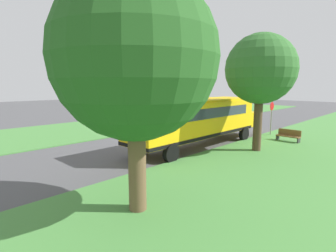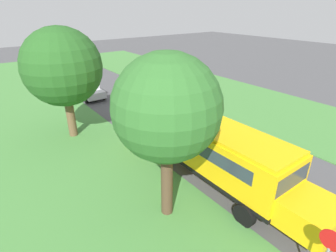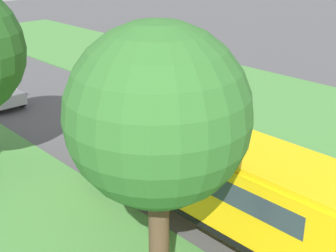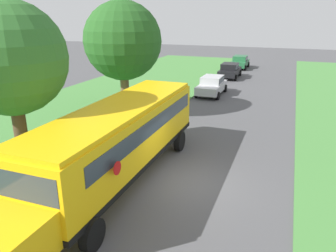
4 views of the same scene
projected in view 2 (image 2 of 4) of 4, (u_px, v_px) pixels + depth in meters
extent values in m
plane|color=#4C4C4F|center=(223.00, 150.00, 16.83)|extent=(120.00, 120.00, 0.00)
cube|color=#47843D|center=(65.00, 219.00, 11.39)|extent=(12.00, 80.00, 0.08)
cube|color=#47843D|center=(297.00, 117.00, 21.69)|extent=(10.00, 80.00, 0.07)
cube|color=yellow|center=(199.00, 140.00, 14.10)|extent=(2.50, 10.50, 2.20)
cube|color=yellow|center=(312.00, 214.00, 9.81)|extent=(2.20, 1.90, 1.10)
cube|color=yellow|center=(201.00, 120.00, 13.60)|extent=(2.35, 10.29, 0.16)
cube|color=black|center=(198.00, 155.00, 14.51)|extent=(2.54, 10.54, 0.20)
cube|color=#2D3842|center=(196.00, 130.00, 14.12)|extent=(2.53, 9.24, 0.64)
cube|color=#2D3842|center=(292.00, 179.00, 10.11)|extent=(2.25, 0.12, 0.80)
cylinder|color=red|center=(262.00, 151.00, 12.70)|extent=(0.03, 0.44, 0.44)
cylinder|color=black|center=(279.00, 192.00, 12.30)|extent=(0.30, 1.00, 1.00)
cylinder|color=black|center=(244.00, 215.00, 10.95)|extent=(0.30, 1.00, 1.00)
cylinder|color=black|center=(175.00, 133.00, 18.04)|extent=(0.30, 1.00, 1.00)
cylinder|color=black|center=(144.00, 143.00, 16.68)|extent=(0.30, 1.00, 1.00)
cube|color=#B7B7BC|center=(89.00, 91.00, 26.27)|extent=(1.80, 4.40, 0.64)
cube|color=#B7B7BC|center=(88.00, 85.00, 26.12)|extent=(1.60, 2.20, 0.60)
cube|color=#2D3842|center=(88.00, 85.00, 26.12)|extent=(1.62, 2.02, 0.45)
cylinder|color=black|center=(104.00, 96.00, 25.81)|extent=(0.22, 0.64, 0.64)
cylinder|color=black|center=(86.00, 100.00, 24.83)|extent=(0.22, 0.64, 0.64)
cylinder|color=black|center=(92.00, 89.00, 27.99)|extent=(0.22, 0.64, 0.64)
cylinder|color=black|center=(76.00, 92.00, 27.01)|extent=(0.22, 0.64, 0.64)
cube|color=black|center=(63.00, 75.00, 32.42)|extent=(1.80, 4.40, 0.64)
cube|color=black|center=(63.00, 70.00, 32.05)|extent=(1.60, 2.20, 0.60)
cube|color=#2D3842|center=(63.00, 70.00, 32.04)|extent=(1.62, 2.02, 0.45)
cylinder|color=black|center=(53.00, 76.00, 33.16)|extent=(0.22, 0.64, 0.64)
cylinder|color=black|center=(67.00, 74.00, 34.13)|extent=(0.22, 0.64, 0.64)
cylinder|color=black|center=(60.00, 81.00, 30.98)|extent=(0.22, 0.64, 0.64)
cylinder|color=black|center=(75.00, 79.00, 31.95)|extent=(0.22, 0.64, 0.64)
cube|color=#236038|center=(49.00, 66.00, 37.46)|extent=(1.80, 4.40, 0.64)
cube|color=#236038|center=(47.00, 61.00, 37.31)|extent=(1.60, 2.20, 0.60)
cube|color=#2D3842|center=(47.00, 61.00, 37.30)|extent=(1.62, 2.02, 0.45)
cylinder|color=black|center=(58.00, 69.00, 36.99)|extent=(0.22, 0.64, 0.64)
cylinder|color=black|center=(45.00, 71.00, 36.02)|extent=(0.22, 0.64, 0.64)
cylinder|color=black|center=(53.00, 65.00, 39.17)|extent=(0.22, 0.64, 0.64)
cylinder|color=black|center=(40.00, 67.00, 38.20)|extent=(0.22, 0.64, 0.64)
cylinder|color=#4C3826|center=(167.00, 181.00, 11.05)|extent=(0.51, 0.51, 3.47)
sphere|color=#2D6628|center=(167.00, 108.00, 9.67)|extent=(4.17, 4.17, 4.17)
sphere|color=#2D6628|center=(173.00, 114.00, 10.08)|extent=(3.08, 3.08, 3.08)
cylinder|color=brown|center=(71.00, 116.00, 18.07)|extent=(0.57, 0.57, 3.02)
sphere|color=#23561E|center=(62.00, 67.00, 16.64)|extent=(5.03, 5.03, 5.03)
sphere|color=#23561E|center=(63.00, 61.00, 17.14)|extent=(3.03, 3.03, 3.03)
cylinder|color=red|center=(332.00, 241.00, 7.43)|extent=(0.03, 0.68, 0.68)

